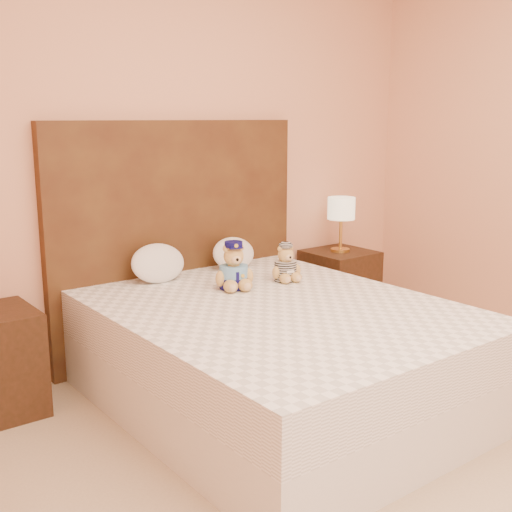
{
  "coord_description": "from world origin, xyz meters",
  "views": [
    {
      "loc": [
        -2.06,
        -1.3,
        1.52
      ],
      "look_at": [
        0.05,
        1.45,
        0.77
      ],
      "focal_mm": 45.0,
      "sensor_mm": 36.0,
      "label": 1
    }
  ],
  "objects_px": {
    "teddy_police": "(234,266)",
    "pillow_left": "(158,261)",
    "teddy_prisoner": "(286,263)",
    "nightstand_right": "(339,287)",
    "lamp": "(341,211)",
    "pillow_right": "(234,252)",
    "bed": "(277,355)"
  },
  "relations": [
    {
      "from": "teddy_police",
      "to": "pillow_left",
      "type": "height_order",
      "value": "teddy_police"
    },
    {
      "from": "teddy_prisoner",
      "to": "pillow_left",
      "type": "xyz_separation_m",
      "value": [
        -0.62,
        0.45,
        0.01
      ]
    },
    {
      "from": "nightstand_right",
      "to": "teddy_police",
      "type": "bearing_deg",
      "value": -162.7
    },
    {
      "from": "lamp",
      "to": "teddy_prisoner",
      "type": "bearing_deg",
      "value": -154.38
    },
    {
      "from": "lamp",
      "to": "teddy_prisoner",
      "type": "xyz_separation_m",
      "value": [
        -0.88,
        -0.42,
        -0.19
      ]
    },
    {
      "from": "lamp",
      "to": "pillow_right",
      "type": "bearing_deg",
      "value": 178.18
    },
    {
      "from": "nightstand_right",
      "to": "pillow_left",
      "type": "distance_m",
      "value": 1.55
    },
    {
      "from": "teddy_prisoner",
      "to": "pillow_left",
      "type": "relative_size",
      "value": 0.64
    },
    {
      "from": "nightstand_right",
      "to": "bed",
      "type": "bearing_deg",
      "value": -147.38
    },
    {
      "from": "lamp",
      "to": "teddy_police",
      "type": "relative_size",
      "value": 1.46
    },
    {
      "from": "bed",
      "to": "pillow_right",
      "type": "bearing_deg",
      "value": 69.71
    },
    {
      "from": "lamp",
      "to": "teddy_prisoner",
      "type": "distance_m",
      "value": 0.99
    },
    {
      "from": "teddy_police",
      "to": "teddy_prisoner",
      "type": "height_order",
      "value": "teddy_police"
    },
    {
      "from": "bed",
      "to": "nightstand_right",
      "type": "bearing_deg",
      "value": 32.62
    },
    {
      "from": "teddy_police",
      "to": "pillow_left",
      "type": "bearing_deg",
      "value": 139.93
    },
    {
      "from": "teddy_police",
      "to": "teddy_prisoner",
      "type": "relative_size",
      "value": 1.23
    },
    {
      "from": "bed",
      "to": "teddy_police",
      "type": "height_order",
      "value": "teddy_police"
    },
    {
      "from": "teddy_police",
      "to": "teddy_prisoner",
      "type": "distance_m",
      "value": 0.36
    },
    {
      "from": "teddy_prisoner",
      "to": "pillow_left",
      "type": "height_order",
      "value": "pillow_left"
    },
    {
      "from": "nightstand_right",
      "to": "teddy_police",
      "type": "distance_m",
      "value": 1.36
    },
    {
      "from": "nightstand_right",
      "to": "teddy_police",
      "type": "relative_size",
      "value": 2.01
    },
    {
      "from": "teddy_prisoner",
      "to": "lamp",
      "type": "bearing_deg",
      "value": 37.43
    },
    {
      "from": "teddy_police",
      "to": "pillow_left",
      "type": "relative_size",
      "value": 0.78
    },
    {
      "from": "bed",
      "to": "lamp",
      "type": "distance_m",
      "value": 1.59
    },
    {
      "from": "teddy_police",
      "to": "bed",
      "type": "bearing_deg",
      "value": -73.79
    },
    {
      "from": "lamp",
      "to": "pillow_right",
      "type": "relative_size",
      "value": 1.28
    },
    {
      "from": "teddy_prisoner",
      "to": "pillow_left",
      "type": "distance_m",
      "value": 0.77
    },
    {
      "from": "teddy_police",
      "to": "teddy_prisoner",
      "type": "xyz_separation_m",
      "value": [
        0.36,
        -0.04,
        -0.03
      ]
    },
    {
      "from": "lamp",
      "to": "bed",
      "type": "bearing_deg",
      "value": -147.38
    },
    {
      "from": "teddy_prisoner",
      "to": "pillow_right",
      "type": "bearing_deg",
      "value": 109.66
    },
    {
      "from": "lamp",
      "to": "teddy_police",
      "type": "bearing_deg",
      "value": -162.7
    },
    {
      "from": "bed",
      "to": "pillow_right",
      "type": "distance_m",
      "value": 0.97
    }
  ]
}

